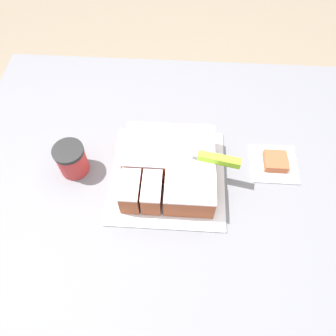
{
  "coord_description": "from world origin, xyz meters",
  "views": [
    {
      "loc": [
        -0.03,
        -0.47,
        1.76
      ],
      "look_at": [
        -0.06,
        0.03,
        0.97
      ],
      "focal_mm": 35.0,
      "sensor_mm": 36.0,
      "label": 1
    }
  ],
  "objects_px": {
    "coffee_cup": "(72,160)",
    "brownie": "(275,161)",
    "knife": "(210,158)",
    "cake": "(169,167)",
    "cake_board": "(168,176)"
  },
  "relations": [
    {
      "from": "cake",
      "to": "coffee_cup",
      "type": "bearing_deg",
      "value": 178.37
    },
    {
      "from": "cake",
      "to": "coffee_cup",
      "type": "height_order",
      "value": "coffee_cup"
    },
    {
      "from": "coffee_cup",
      "to": "brownie",
      "type": "distance_m",
      "value": 0.6
    },
    {
      "from": "cake_board",
      "to": "cake",
      "type": "height_order",
      "value": "cake"
    },
    {
      "from": "cake",
      "to": "brownie",
      "type": "bearing_deg",
      "value": 10.62
    },
    {
      "from": "cake",
      "to": "knife",
      "type": "bearing_deg",
      "value": 2.31
    },
    {
      "from": "cake_board",
      "to": "coffee_cup",
      "type": "distance_m",
      "value": 0.28
    },
    {
      "from": "cake",
      "to": "coffee_cup",
      "type": "relative_size",
      "value": 2.68
    },
    {
      "from": "cake_board",
      "to": "knife",
      "type": "relative_size",
      "value": 1.17
    },
    {
      "from": "knife",
      "to": "brownie",
      "type": "height_order",
      "value": "knife"
    },
    {
      "from": "cake_board",
      "to": "coffee_cup",
      "type": "height_order",
      "value": "coffee_cup"
    },
    {
      "from": "coffee_cup",
      "to": "cake",
      "type": "bearing_deg",
      "value": -1.63
    },
    {
      "from": "cake_board",
      "to": "knife",
      "type": "height_order",
      "value": "knife"
    },
    {
      "from": "brownie",
      "to": "knife",
      "type": "bearing_deg",
      "value": -164.97
    },
    {
      "from": "cake_board",
      "to": "brownie",
      "type": "relative_size",
      "value": 4.95
    }
  ]
}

